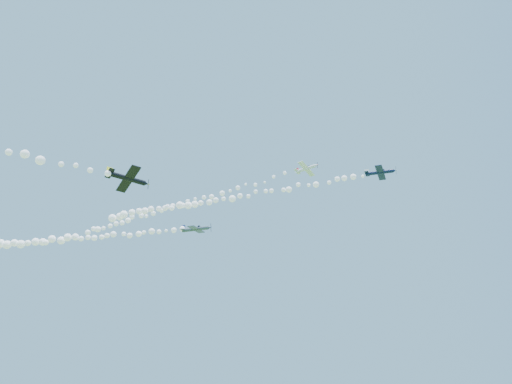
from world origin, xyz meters
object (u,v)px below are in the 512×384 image
(plane_black, at_px, (128,179))
(plane_grey, at_px, (196,229))
(plane_navy, at_px, (380,172))
(plane_white, at_px, (306,169))

(plane_black, bearing_deg, plane_grey, 44.33)
(plane_black, bearing_deg, plane_navy, -12.57)
(plane_white, xyz_separation_m, plane_black, (-22.53, -36.96, -15.61))
(plane_navy, height_order, plane_black, plane_navy)
(plane_black, bearing_deg, plane_white, 5.78)
(plane_navy, bearing_deg, plane_black, -136.41)
(plane_white, relative_size, plane_navy, 0.90)
(plane_navy, xyz_separation_m, plane_black, (-39.38, -33.38, -10.27))
(plane_grey, bearing_deg, plane_white, 0.27)
(plane_navy, relative_size, plane_black, 1.03)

